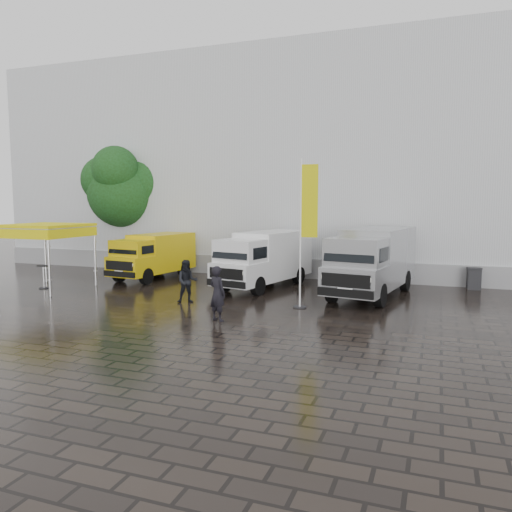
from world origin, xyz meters
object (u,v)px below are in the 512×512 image
at_px(van_yellow, 153,257).
at_px(van_silver, 372,263).
at_px(person_tent, 187,281).
at_px(canopy_tent, 45,228).
at_px(person_front, 217,293).
at_px(cocktail_table, 44,277).
at_px(wheelie_bin, 474,278).
at_px(flagpole, 306,225).
at_px(van_white, 264,260).

xyz_separation_m(van_yellow, van_silver, (10.96, -0.86, 0.26)).
relative_size(van_yellow, person_tent, 2.93).
xyz_separation_m(canopy_tent, person_tent, (7.37, -0.56, -1.88)).
bearing_deg(person_front, cocktail_table, 6.66).
distance_m(van_yellow, van_silver, 10.99).
bearing_deg(wheelie_bin, canopy_tent, -165.17).
relative_size(flagpole, cocktail_table, 5.20).
xyz_separation_m(canopy_tent, cocktail_table, (-0.20, 0.02, -2.19)).
height_order(canopy_tent, person_tent, canopy_tent).
distance_m(canopy_tent, cocktail_table, 2.20).
xyz_separation_m(van_yellow, cocktail_table, (-3.13, -4.13, -0.60)).
bearing_deg(van_white, person_front, -71.54).
xyz_separation_m(van_white, person_tent, (-1.65, -4.27, -0.43)).
height_order(canopy_tent, flagpole, flagpole).
height_order(van_yellow, van_white, van_white).
xyz_separation_m(van_white, person_front, (0.68, -6.58, -0.35)).
bearing_deg(wheelie_bin, person_tent, -151.43).
xyz_separation_m(wheelie_bin, person_tent, (-10.61, -7.03, 0.34)).
bearing_deg(wheelie_bin, van_yellow, -176.21).
height_order(van_yellow, person_tent, van_yellow).
relative_size(van_yellow, person_front, 2.68).
xyz_separation_m(van_silver, wheelie_bin, (4.09, 3.17, -0.90)).
relative_size(canopy_tent, wheelie_bin, 3.18).
bearing_deg(flagpole, van_white, 128.12).
height_order(van_white, person_tent, van_white).
relative_size(van_white, canopy_tent, 1.87).
relative_size(cocktail_table, person_front, 0.58).
bearing_deg(van_silver, van_yellow, -175.24).
distance_m(van_yellow, van_white, 6.11).
distance_m(van_white, person_front, 6.63).
bearing_deg(flagpole, wheelie_bin, 46.46).
height_order(van_silver, canopy_tent, canopy_tent).
relative_size(canopy_tent, cocktail_table, 2.98).
relative_size(van_silver, canopy_tent, 2.06).
relative_size(wheelie_bin, person_front, 0.54).
xyz_separation_m(cocktail_table, person_front, (9.90, -2.89, 0.39)).
height_order(cocktail_table, person_tent, person_tent).
height_order(wheelie_bin, person_front, person_front).
bearing_deg(person_tent, wheelie_bin, 5.20).
xyz_separation_m(wheelie_bin, person_front, (-8.27, -9.33, 0.42)).
distance_m(van_yellow, wheelie_bin, 15.24).
bearing_deg(canopy_tent, flagpole, 0.28).
relative_size(flagpole, person_front, 2.99).
bearing_deg(van_yellow, wheelie_bin, 15.67).
relative_size(flagpole, wheelie_bin, 5.55).
bearing_deg(person_front, van_yellow, -23.11).
bearing_deg(canopy_tent, van_white, 22.37).
bearing_deg(person_front, wheelie_bin, -108.63).
xyz_separation_m(flagpole, person_front, (-2.18, -2.93, -2.16)).
xyz_separation_m(van_yellow, person_tent, (4.44, -4.71, -0.29)).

